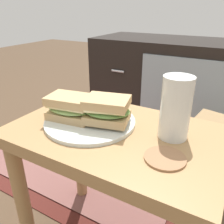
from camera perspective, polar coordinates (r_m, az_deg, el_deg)
The scene contains 9 objects.
side_table at distance 0.67m, azimuth 0.81°, elevation -11.24°, with size 0.56×0.36×0.46m.
tv_cabinet at distance 1.54m, azimuth 14.22°, elevation 6.14°, with size 0.96×0.46×0.58m.
area_rug at distance 1.30m, azimuth -6.52°, elevation -11.25°, with size 1.24×0.77×0.01m.
plate at distance 0.65m, azimuth -5.62°, elevation -2.47°, with size 0.25×0.25×0.01m, color silver.
sandwich_front at distance 0.66m, azimuth -10.05°, elevation 1.15°, with size 0.14×0.11×0.07m.
sandwich_back at distance 0.61m, azimuth -1.20°, elevation 0.55°, with size 0.14×0.12×0.07m.
beer_glass at distance 0.58m, azimuth 15.28°, elevation 0.74°, with size 0.07×0.07×0.16m.
coaster at distance 0.52m, azimuth 12.84°, elevation -10.92°, with size 0.09×0.09×0.01m, color #996B47.
paper_bag at distance 1.09m, azimuth 22.81°, elevation -10.48°, with size 0.22×0.22×0.35m.
Camera 1 is at (0.26, -0.47, 0.76)m, focal length 37.34 mm.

